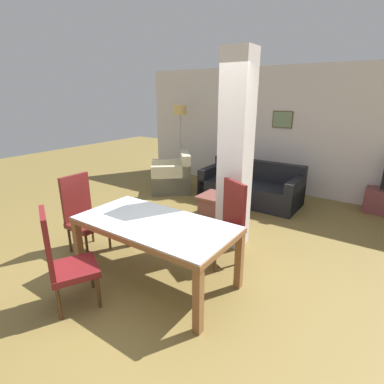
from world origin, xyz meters
name	(u,v)px	position (x,y,z in m)	size (l,w,h in m)	color
ground_plane	(157,279)	(0.00, 0.00, 0.00)	(18.00, 18.00, 0.00)	olive
back_wall	(283,131)	(0.00, 4.27, 1.35)	(7.20, 0.09, 2.70)	silver
divider_pillar	(236,154)	(0.30, 1.37, 1.35)	(0.39, 0.36, 2.70)	silver
dining_table	(155,233)	(0.00, 0.00, 0.61)	(1.85, 0.94, 0.76)	brown
dining_chair_near_left	(63,259)	(-0.46, -0.88, 0.56)	(0.62, 0.62, 1.08)	maroon
dining_chair_head_left	(83,213)	(-1.34, 0.00, 0.56)	(0.46, 0.46, 1.08)	maroon
dining_chair_far_right	(226,221)	(0.46, 0.88, 0.56)	(0.62, 0.62, 1.08)	maroon
sofa	(251,188)	(-0.22, 3.21, 0.28)	(1.98, 0.91, 0.80)	black
armchair	(173,178)	(-1.98, 2.85, 0.30)	(1.19, 1.18, 0.87)	beige
coffee_table	(221,207)	(-0.30, 2.10, 0.21)	(0.77, 0.56, 0.40)	brown
bottle	(232,190)	(-0.16, 2.24, 0.51)	(0.07, 0.07, 0.29)	#B2B7BC
floor_lamp	(180,118)	(-2.43, 3.77, 1.56)	(0.31, 0.31, 1.86)	#B7B7BC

